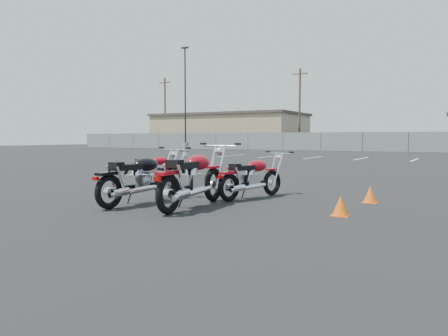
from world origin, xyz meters
The scene contains 13 objects.
ground centered at (0.00, 0.00, 0.00)m, with size 120.00×120.00×0.00m, color black.
motorcycle_front_red centered at (-3.02, 2.41, 0.41)m, with size 1.39×1.66×0.90m.
motorcycle_second_black centered at (-0.89, -0.79, 0.49)m, with size 0.86×2.22×1.08m.
motorcycle_third_red centered at (0.66, 0.98, 0.44)m, with size 0.96×1.98×0.98m.
motorcycle_rear_red centered at (0.24, -0.63, 0.53)m, with size 0.93×2.40×1.18m.
training_cone_near centered at (2.97, 1.55, 0.17)m, with size 0.28×0.28×0.33m.
training_cone_far centered at (2.82, -0.19, 0.17)m, with size 0.28×0.28×0.34m.
light_pole_west centered at (-21.06, 30.50, 2.77)m, with size 0.80×0.70×10.56m.
chainlink_fence centered at (0.00, 35.00, 0.90)m, with size 80.06×0.06×1.80m.
tan_building_west centered at (-22.00, 42.00, 2.16)m, with size 18.40×10.40×4.30m.
utility_pole_a centered at (-30.00, 39.00, 4.69)m, with size 1.80×0.24×9.00m.
utility_pole_b centered at (-12.00, 40.00, 4.69)m, with size 1.80×0.24×9.00m.
parking_line_stripes centered at (-2.50, 20.00, 0.00)m, with size 15.12×4.00×0.01m.
Camera 1 is at (4.60, -7.29, 1.28)m, focal length 35.00 mm.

